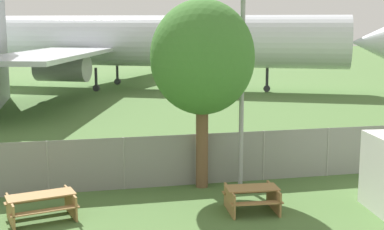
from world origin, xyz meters
The scene contains 6 objects.
perimeter_fence centered at (0.00, 10.48, 0.92)m, with size 56.07×0.07×1.84m.
airplane centered at (0.16, 40.23, 4.14)m, with size 45.26×37.12×12.98m.
picnic_bench_near_cabin centered at (1.05, 7.41, 0.47)m, with size 1.68×1.51×0.76m.
picnic_bench_open_grass centered at (-5.20, 8.10, 0.48)m, with size 2.21×1.82×0.76m.
tree_near_hangar centered at (0.15, 10.17, 4.52)m, with size 3.56×3.56×6.51m.
light_mast centered at (1.48, 9.88, 4.28)m, with size 0.44×0.44×6.90m.
Camera 1 is at (-4.16, -7.47, 5.67)m, focal length 50.00 mm.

